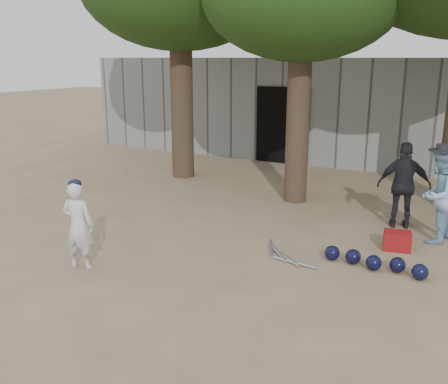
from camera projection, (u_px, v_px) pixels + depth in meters
The scene contains 8 objects.
ground at pixel (158, 263), 7.54m from camera, with size 70.00×70.00×0.00m, color #937C5E.
boy_player at pixel (78, 226), 7.20m from camera, with size 0.48×0.31×1.30m, color silver.
spectator_blue at pixel (438, 196), 8.24m from camera, with size 0.77×0.60×1.58m, color #8CB9D9.
spectator_dark at pixel (404, 185), 8.93m from camera, with size 0.92×0.38×1.57m, color black.
red_bag at pixel (397, 241), 8.02m from camera, with size 0.42×0.32×0.30m, color maroon.
back_building at pixel (348, 106), 15.90m from camera, with size 16.00×5.24×3.00m.
helmet_row at pixel (374, 262), 7.29m from camera, with size 1.51×0.33×0.23m.
bat_pile at pixel (282, 255), 7.75m from camera, with size 1.07×0.81×0.06m.
Camera 1 is at (4.24, -5.66, 3.00)m, focal length 40.00 mm.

